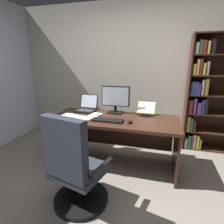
% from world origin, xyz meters
% --- Properties ---
extents(ground_plane, '(7.11, 7.11, 0.00)m').
position_xyz_m(ground_plane, '(0.00, 0.00, 0.00)').
color(ground_plane, slate).
extents(wall_back, '(5.34, 0.12, 2.56)m').
position_xyz_m(wall_back, '(0.00, 1.97, 1.28)').
color(wall_back, beige).
rests_on(wall_back, ground).
extents(desk, '(1.82, 0.77, 0.73)m').
position_xyz_m(desk, '(-0.21, 0.91, 0.54)').
color(desk, '#381E14').
rests_on(desk, ground).
extents(bookshelf, '(0.88, 0.29, 1.94)m').
position_xyz_m(bookshelf, '(1.17, 1.75, 0.95)').
color(bookshelf, '#381E14').
rests_on(bookshelf, ground).
extents(office_chair, '(0.68, 0.60, 1.03)m').
position_xyz_m(office_chair, '(-0.39, -0.09, 0.44)').
color(office_chair, black).
rests_on(office_chair, ground).
extents(monitor, '(0.44, 0.16, 0.42)m').
position_xyz_m(monitor, '(-0.26, 1.09, 0.94)').
color(monitor, black).
rests_on(monitor, desk).
extents(laptop, '(0.30, 0.33, 0.24)m').
position_xyz_m(laptop, '(-0.75, 1.10, 0.78)').
color(laptop, black).
rests_on(laptop, desk).
extents(keyboard, '(0.42, 0.15, 0.02)m').
position_xyz_m(keyboard, '(-0.26, 0.68, 0.74)').
color(keyboard, black).
rests_on(keyboard, desk).
extents(computer_mouse, '(0.06, 0.10, 0.04)m').
position_xyz_m(computer_mouse, '(0.04, 0.68, 0.75)').
color(computer_mouse, black).
rests_on(computer_mouse, desk).
extents(reading_stand_with_book, '(0.26, 0.26, 0.17)m').
position_xyz_m(reading_stand_with_book, '(0.21, 1.15, 0.81)').
color(reading_stand_with_book, black).
rests_on(reading_stand_with_book, desk).
extents(open_binder, '(0.57, 0.42, 0.02)m').
position_xyz_m(open_binder, '(-0.75, 0.63, 0.74)').
color(open_binder, yellow).
rests_on(open_binder, desk).
extents(notepad, '(0.19, 0.24, 0.01)m').
position_xyz_m(notepad, '(-0.52, 0.89, 0.74)').
color(notepad, white).
rests_on(notepad, desk).
extents(pen, '(0.14, 0.03, 0.01)m').
position_xyz_m(pen, '(-0.50, 0.89, 0.74)').
color(pen, navy).
rests_on(pen, notepad).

